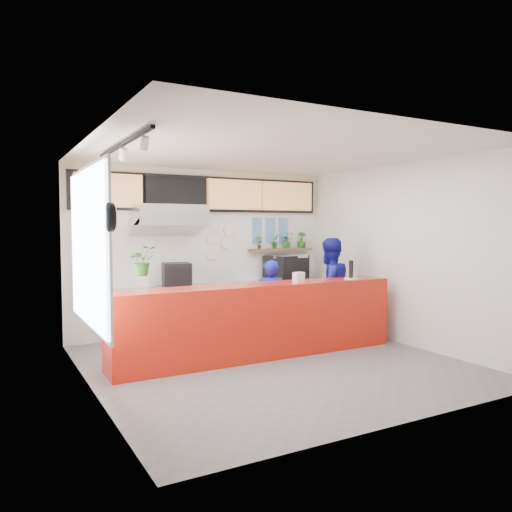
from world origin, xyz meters
name	(u,v)px	position (x,y,z in m)	size (l,w,h in m)	color
floor	(273,363)	(0.00, 0.00, 0.00)	(5.00, 5.00, 0.00)	slate
ceiling	(274,152)	(0.00, 0.00, 3.00)	(5.00, 5.00, 0.00)	silver
wall_back	(205,251)	(0.00, 2.50, 1.50)	(5.00, 5.00, 0.00)	white
wall_left	(90,265)	(-2.50, 0.00, 1.50)	(5.00, 5.00, 0.00)	white
wall_right	(403,254)	(2.50, 0.00, 1.50)	(5.00, 5.00, 0.00)	white
service_counter	(260,321)	(0.00, 0.40, 0.55)	(4.50, 0.60, 1.10)	red
cream_band	(204,191)	(0.00, 2.49, 2.60)	(5.00, 0.02, 0.80)	beige
prep_bench	(169,313)	(-0.80, 2.20, 0.45)	(1.80, 0.60, 0.90)	#B2B5BA
panini_oven	(177,275)	(-0.66, 2.20, 1.11)	(0.47, 0.47, 0.42)	black
extraction_hood	(169,215)	(-0.80, 2.15, 2.15)	(1.20, 0.70, 0.35)	#B2B5BA
hood_lip	(169,227)	(-0.80, 2.15, 1.95)	(1.20, 0.70, 0.08)	#B2B5BA
right_bench	(282,303)	(1.50, 2.20, 0.45)	(1.80, 0.60, 0.90)	#B2B5BA
espresso_machine	(286,268)	(1.60, 2.20, 1.15)	(0.77, 0.55, 0.49)	black
espresso_tray	(286,256)	(1.60, 2.20, 1.38)	(0.71, 0.49, 0.07)	#A9ABB0
herb_shelf	(281,249)	(1.60, 2.40, 1.50)	(1.40, 0.18, 0.04)	brown
menu_board_far_left	(109,190)	(-1.75, 2.38, 2.55)	(1.10, 0.10, 0.55)	tan
menu_board_mid_left	(176,193)	(-0.59, 2.38, 2.55)	(1.10, 0.10, 0.55)	black
menu_board_mid_right	(235,195)	(0.57, 2.38, 2.55)	(1.10, 0.10, 0.55)	tan
menu_board_far_right	(287,196)	(1.73, 2.38, 2.55)	(1.10, 0.10, 0.55)	tan
soffit	(205,194)	(0.00, 2.46, 2.55)	(4.80, 0.04, 0.65)	black
window_pane	(88,247)	(-2.47, 0.30, 1.70)	(0.04, 2.20, 1.90)	silver
window_frame	(90,247)	(-2.45, 0.30, 1.70)	(0.03, 2.30, 2.00)	#B2B5BA
wall_clock_rim	(110,217)	(-2.46, -0.90, 2.05)	(0.30, 0.30, 0.05)	black
wall_clock_face	(113,217)	(-2.43, -0.90, 2.05)	(0.26, 0.26, 0.02)	white
track_rail	(123,144)	(-2.10, 0.00, 2.94)	(0.05, 2.40, 0.04)	black
dec_plate_a	(213,238)	(0.15, 2.47, 1.75)	(0.24, 0.24, 0.03)	silver
dec_plate_b	(227,243)	(0.45, 2.47, 1.65)	(0.24, 0.24, 0.03)	silver
dec_plate_c	(213,254)	(0.15, 2.47, 1.45)	(0.24, 0.24, 0.03)	silver
dec_plate_d	(230,229)	(0.50, 2.47, 1.90)	(0.24, 0.24, 0.03)	silver
photo_frame_a	(257,224)	(1.10, 2.48, 2.00)	(0.20, 0.02, 0.25)	#598CBF
photo_frame_b	(270,224)	(1.40, 2.48, 2.00)	(0.20, 0.02, 0.25)	#598CBF
photo_frame_c	(283,224)	(1.70, 2.48, 2.00)	(0.20, 0.02, 0.25)	#598CBF
photo_frame_d	(257,237)	(1.10, 2.48, 1.75)	(0.20, 0.02, 0.25)	#598CBF
photo_frame_e	(270,237)	(1.40, 2.48, 1.75)	(0.20, 0.02, 0.25)	#598CBF
photo_frame_f	(283,237)	(1.70, 2.48, 1.75)	(0.20, 0.02, 0.25)	#598CBF
staff_center	(270,303)	(0.47, 0.89, 0.71)	(0.52, 0.34, 1.42)	navy
staff_right	(329,288)	(1.67, 0.91, 0.88)	(0.86, 0.67, 1.76)	navy
herb_a	(259,242)	(1.11, 2.40, 1.65)	(0.14, 0.09, 0.26)	#286021
herb_b	(275,241)	(1.47, 2.40, 1.66)	(0.16, 0.13, 0.28)	#286021
herb_c	(287,240)	(1.74, 2.40, 1.68)	(0.28, 0.24, 0.31)	#286021
herb_d	(302,240)	(2.09, 2.40, 1.68)	(0.18, 0.16, 0.33)	#286021
glass_vase	(142,285)	(-1.80, 0.31, 1.20)	(0.17, 0.17, 0.21)	silver
basil_vase	(142,261)	(-1.80, 0.31, 1.51)	(0.35, 0.30, 0.39)	#286021
napkin_holder	(299,277)	(0.66, 0.36, 1.18)	(0.17, 0.11, 0.15)	silver
white_plate	(351,278)	(1.66, 0.31, 1.11)	(0.22, 0.22, 0.02)	silver
pepper_mill	(351,269)	(1.66, 0.31, 1.26)	(0.07, 0.07, 0.29)	black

